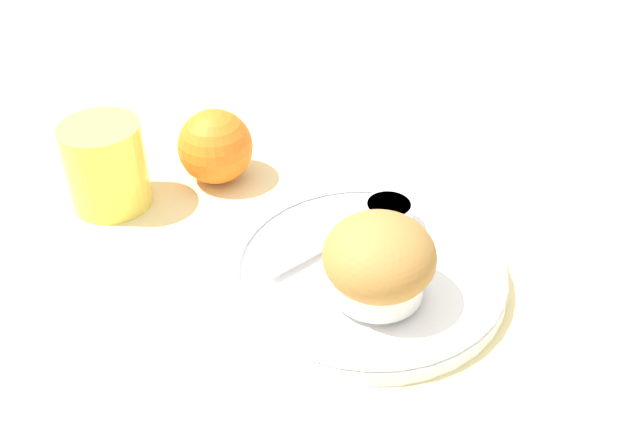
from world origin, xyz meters
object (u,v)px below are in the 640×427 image
object	(u,v)px
butter_knife	(342,233)
orange_fruit	(215,147)
juice_glass	(106,166)
muffin	(379,261)

from	to	relation	value
butter_knife	orange_fruit	size ratio (longest dim) A/B	2.15
orange_fruit	juice_glass	xyz separation A→B (m)	(-0.10, 0.06, 0.01)
muffin	orange_fruit	bearing A→B (deg)	75.33
butter_knife	juice_glass	world-z (taller)	juice_glass
muffin	butter_knife	world-z (taller)	muffin
muffin	orange_fruit	world-z (taller)	muffin
butter_knife	juice_glass	size ratio (longest dim) A/B	1.89
muffin	butter_knife	distance (m)	0.09
orange_fruit	juice_glass	size ratio (longest dim) A/B	0.88
muffin	butter_knife	size ratio (longest dim) A/B	0.55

